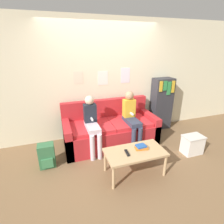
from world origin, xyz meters
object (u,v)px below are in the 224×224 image
storage_box (192,144)px  backpack (47,156)px  coffee_table (135,154)px  person_right (131,116)px  person_left (92,122)px  tv_remote (127,153)px  bookshelf (161,104)px  couch (110,130)px

storage_box → backpack: size_ratio=0.91×
coffee_table → person_right: bearing=69.7°
person_left → storage_box: (1.86, -0.70, -0.45)m
tv_remote → coffee_table: bearing=10.3°
storage_box → backpack: 2.77m
bookshelf → backpack: bearing=-165.0°
coffee_table → person_left: (-0.51, 0.87, 0.26)m
person_right → bookshelf: 1.20m
couch → person_right: (0.40, -0.20, 0.35)m
storage_box → bookshelf: bearing=87.6°
coffee_table → person_right: size_ratio=0.84×
coffee_table → bookshelf: bearing=45.1°
couch → backpack: 1.37m
person_right → bookshelf: (1.07, 0.53, -0.01)m
tv_remote → storage_box: size_ratio=0.44×
couch → coffee_table: couch is taller
coffee_table → storage_box: (1.35, 0.17, -0.19)m
tv_remote → backpack: bearing=156.6°
couch → storage_box: 1.69m
person_left → tv_remote: bearing=-67.8°
person_right → storage_box: (1.02, -0.71, -0.47)m
coffee_table → bookshelf: (1.40, 1.40, 0.27)m
person_left → tv_remote: size_ratio=6.57×
storage_box → person_right: bearing=145.3°
person_right → tv_remote: (-0.47, -0.89, -0.22)m
tv_remote → couch: bearing=91.5°
couch → storage_box: couch is taller
storage_box → person_left: bearing=159.3°
bookshelf → backpack: (-2.78, -0.75, -0.44)m
person_right → backpack: 1.78m
person_left → bookshelf: size_ratio=0.88×
couch → tv_remote: bearing=-93.7°
backpack → tv_remote: bearing=-28.6°
couch → person_left: 0.59m
backpack → person_right: bearing=7.3°
tv_remote → storage_box: 1.53m
person_right → coffee_table: bearing=-110.3°
person_right → storage_box: 1.33m
coffee_table → backpack: bearing=154.5°
person_left → storage_box: person_left is taller
tv_remote → backpack: (-1.23, 0.67, -0.23)m
person_left → tv_remote: 0.98m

